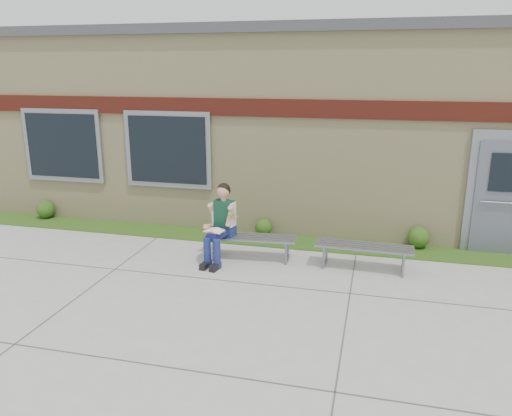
# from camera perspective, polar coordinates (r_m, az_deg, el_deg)

# --- Properties ---
(ground) EXTENTS (80.00, 80.00, 0.00)m
(ground) POSITION_cam_1_polar(r_m,az_deg,el_deg) (7.57, 2.75, -10.55)
(ground) COLOR #9E9E99
(ground) RESTS_ON ground
(grass_strip) EXTENTS (16.00, 0.80, 0.02)m
(grass_strip) POSITION_cam_1_polar(r_m,az_deg,el_deg) (9.93, 5.69, -4.01)
(grass_strip) COLOR #254512
(grass_strip) RESTS_ON ground
(school_building) EXTENTS (16.20, 6.22, 4.20)m
(school_building) POSITION_cam_1_polar(r_m,az_deg,el_deg) (12.78, 8.21, 9.95)
(school_building) COLOR beige
(school_building) RESTS_ON ground
(bench_left) EXTENTS (1.68, 0.60, 0.43)m
(bench_left) POSITION_cam_1_polar(r_m,az_deg,el_deg) (9.02, -0.59, -3.85)
(bench_left) COLOR slate
(bench_left) RESTS_ON ground
(bench_right) EXTENTS (1.67, 0.52, 0.43)m
(bench_right) POSITION_cam_1_polar(r_m,az_deg,el_deg) (8.76, 12.22, -4.80)
(bench_right) COLOR slate
(bench_right) RESTS_ON ground
(girl) EXTENTS (0.53, 0.91, 1.40)m
(girl) POSITION_cam_1_polar(r_m,az_deg,el_deg) (8.84, -4.08, -1.70)
(girl) COLOR navy
(girl) RESTS_ON ground
(shrub_west) EXTENTS (0.40, 0.40, 0.40)m
(shrub_west) POSITION_cam_1_polar(r_m,az_deg,el_deg) (12.42, -22.90, -0.15)
(shrub_west) COLOR #254512
(shrub_west) RESTS_ON grass_strip
(shrub_mid) EXTENTS (0.35, 0.35, 0.35)m
(shrub_mid) POSITION_cam_1_polar(r_m,az_deg,el_deg) (10.27, 0.87, -2.20)
(shrub_mid) COLOR #254512
(shrub_mid) RESTS_ON grass_strip
(shrub_east) EXTENTS (0.41, 0.41, 0.41)m
(shrub_east) POSITION_cam_1_polar(r_m,az_deg,el_deg) (10.05, 18.09, -3.19)
(shrub_east) COLOR #254512
(shrub_east) RESTS_ON grass_strip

